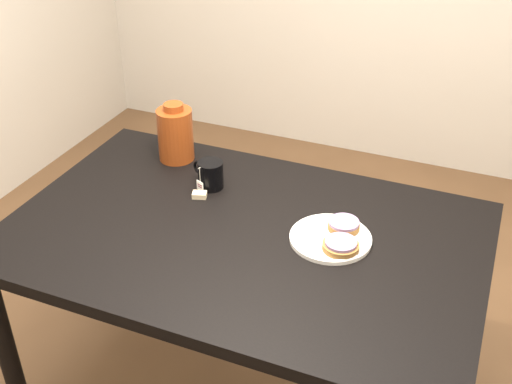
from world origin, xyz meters
TOP-DOWN VIEW (x-y plane):
  - table at (0.00, 0.00)m, footprint 1.40×0.90m
  - plate at (0.25, 0.05)m, footprint 0.24×0.24m
  - bagel_back at (0.27, 0.11)m, footprint 0.11×0.11m
  - bagel_front at (0.29, 0.01)m, footprint 0.14×0.14m
  - mug at (-0.20, 0.19)m, footprint 0.13×0.11m
  - teabag_pouch at (-0.20, 0.12)m, footprint 0.05×0.04m
  - bagel_package at (-0.39, 0.32)m, footprint 0.12×0.12m

SIDE VIEW (x-z plane):
  - table at x=0.00m, z-range 0.29..1.04m
  - plate at x=0.25m, z-range 0.75..0.77m
  - teabag_pouch at x=-0.20m, z-range 0.75..0.77m
  - bagel_front at x=0.29m, z-range 0.76..0.79m
  - bagel_back at x=0.27m, z-range 0.76..0.79m
  - mug at x=-0.20m, z-range 0.75..0.84m
  - bagel_package at x=-0.39m, z-range 0.74..0.95m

